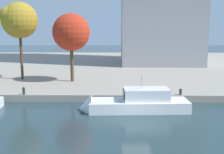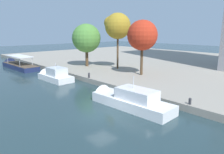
{
  "view_description": "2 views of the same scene",
  "coord_description": "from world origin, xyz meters",
  "px_view_note": "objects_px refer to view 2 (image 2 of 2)",
  "views": [
    {
      "loc": [
        -1.73,
        -23.9,
        8.17
      ],
      "look_at": [
        -2.23,
        5.7,
        3.07
      ],
      "focal_mm": 46.33,
      "sensor_mm": 36.0,
      "label": 1
    },
    {
      "loc": [
        15.5,
        -12.68,
        8.29
      ],
      "look_at": [
        -5.91,
        6.78,
        1.98
      ],
      "focal_mm": 34.24,
      "sensor_mm": 36.0,
      "label": 2
    }
  ],
  "objects_px": {
    "tour_boat_0": "(18,66)",
    "tree_1": "(143,35)",
    "motor_yacht_2": "(127,101)",
    "motor_yacht_1": "(53,76)",
    "tree_4": "(117,26)",
    "mooring_bollard_0": "(89,75)",
    "mooring_bollard_1": "(190,101)",
    "mooring_bollard_2": "(56,66)",
    "tree_0": "(87,38)"
  },
  "relations": [
    {
      "from": "mooring_bollard_0",
      "to": "mooring_bollard_2",
      "type": "distance_m",
      "value": 12.12
    },
    {
      "from": "tree_0",
      "to": "tree_1",
      "type": "xyz_separation_m",
      "value": [
        13.95,
        1.6,
        0.81
      ]
    },
    {
      "from": "mooring_bollard_1",
      "to": "tree_0",
      "type": "relative_size",
      "value": 0.08
    },
    {
      "from": "motor_yacht_2",
      "to": "mooring_bollard_2",
      "type": "xyz_separation_m",
      "value": [
        -24.03,
        4.0,
        0.57
      ]
    },
    {
      "from": "tour_boat_0",
      "to": "mooring_bollard_2",
      "type": "bearing_deg",
      "value": -159.8
    },
    {
      "from": "motor_yacht_1",
      "to": "tree_1",
      "type": "xyz_separation_m",
      "value": [
        9.78,
        11.73,
        6.94
      ]
    },
    {
      "from": "mooring_bollard_0",
      "to": "tree_0",
      "type": "bearing_deg",
      "value": 145.61
    },
    {
      "from": "mooring_bollard_0",
      "to": "tree_4",
      "type": "height_order",
      "value": "tree_4"
    },
    {
      "from": "tour_boat_0",
      "to": "tree_4",
      "type": "distance_m",
      "value": 24.5
    },
    {
      "from": "motor_yacht_2",
      "to": "motor_yacht_1",
      "type": "bearing_deg",
      "value": -3.26
    },
    {
      "from": "tree_4",
      "to": "tree_1",
      "type": "bearing_deg",
      "value": -7.87
    },
    {
      "from": "mooring_bollard_1",
      "to": "tree_4",
      "type": "relative_size",
      "value": 0.07
    },
    {
      "from": "mooring_bollard_2",
      "to": "tree_4",
      "type": "height_order",
      "value": "tree_4"
    },
    {
      "from": "mooring_bollard_0",
      "to": "mooring_bollard_1",
      "type": "bearing_deg",
      "value": 0.4
    },
    {
      "from": "tree_0",
      "to": "mooring_bollard_0",
      "type": "bearing_deg",
      "value": -34.39
    },
    {
      "from": "motor_yacht_1",
      "to": "mooring_bollard_2",
      "type": "xyz_separation_m",
      "value": [
        -6.46,
        3.87,
        0.57
      ]
    },
    {
      "from": "motor_yacht_2",
      "to": "tree_0",
      "type": "height_order",
      "value": "tree_0"
    },
    {
      "from": "motor_yacht_1",
      "to": "motor_yacht_2",
      "type": "height_order",
      "value": "motor_yacht_2"
    },
    {
      "from": "tour_boat_0",
      "to": "tree_1",
      "type": "height_order",
      "value": "tree_1"
    },
    {
      "from": "tree_1",
      "to": "tree_4",
      "type": "distance_m",
      "value": 7.65
    },
    {
      "from": "motor_yacht_1",
      "to": "tree_4",
      "type": "height_order",
      "value": "tree_4"
    },
    {
      "from": "mooring_bollard_2",
      "to": "motor_yacht_2",
      "type": "bearing_deg",
      "value": -9.46
    },
    {
      "from": "motor_yacht_1",
      "to": "mooring_bollard_0",
      "type": "distance_m",
      "value": 6.63
    },
    {
      "from": "motor_yacht_2",
      "to": "mooring_bollard_0",
      "type": "distance_m",
      "value": 12.45
    },
    {
      "from": "motor_yacht_1",
      "to": "mooring_bollard_2",
      "type": "relative_size",
      "value": 11.35
    },
    {
      "from": "mooring_bollard_0",
      "to": "tree_0",
      "type": "xyz_separation_m",
      "value": [
        -9.82,
        6.72,
        5.48
      ]
    },
    {
      "from": "motor_yacht_2",
      "to": "tree_0",
      "type": "bearing_deg",
      "value": -28.08
    },
    {
      "from": "motor_yacht_2",
      "to": "tree_1",
      "type": "distance_m",
      "value": 15.8
    },
    {
      "from": "mooring_bollard_2",
      "to": "tree_1",
      "type": "height_order",
      "value": "tree_1"
    },
    {
      "from": "tour_boat_0",
      "to": "motor_yacht_2",
      "type": "bearing_deg",
      "value": 177.82
    },
    {
      "from": "mooring_bollard_0",
      "to": "tree_1",
      "type": "relative_size",
      "value": 0.09
    },
    {
      "from": "tour_boat_0",
      "to": "motor_yacht_1",
      "type": "xyz_separation_m",
      "value": [
        16.42,
        0.28,
        0.17
      ]
    },
    {
      "from": "mooring_bollard_1",
      "to": "mooring_bollard_2",
      "type": "relative_size",
      "value": 1.01
    },
    {
      "from": "tree_0",
      "to": "motor_yacht_2",
      "type": "bearing_deg",
      "value": -25.26
    },
    {
      "from": "mooring_bollard_1",
      "to": "tree_1",
      "type": "bearing_deg",
      "value": 148.36
    },
    {
      "from": "tour_boat_0",
      "to": "motor_yacht_2",
      "type": "xyz_separation_m",
      "value": [
        33.99,
        0.15,
        0.17
      ]
    },
    {
      "from": "tree_0",
      "to": "tree_1",
      "type": "height_order",
      "value": "tree_1"
    },
    {
      "from": "tree_1",
      "to": "tree_4",
      "type": "bearing_deg",
      "value": 172.13
    },
    {
      "from": "tree_4",
      "to": "mooring_bollard_0",
      "type": "bearing_deg",
      "value": -70.69
    },
    {
      "from": "mooring_bollard_0",
      "to": "mooring_bollard_1",
      "type": "height_order",
      "value": "mooring_bollard_0"
    },
    {
      "from": "tour_boat_0",
      "to": "tree_1",
      "type": "bearing_deg",
      "value": -157.8
    },
    {
      "from": "motor_yacht_2",
      "to": "mooring_bollard_0",
      "type": "xyz_separation_m",
      "value": [
        -11.92,
        3.54,
        0.65
      ]
    },
    {
      "from": "motor_yacht_1",
      "to": "mooring_bollard_0",
      "type": "bearing_deg",
      "value": -151.33
    },
    {
      "from": "mooring_bollard_2",
      "to": "tree_0",
      "type": "bearing_deg",
      "value": 69.92
    },
    {
      "from": "mooring_bollard_1",
      "to": "tree_1",
      "type": "height_order",
      "value": "tree_1"
    },
    {
      "from": "mooring_bollard_0",
      "to": "motor_yacht_2",
      "type": "bearing_deg",
      "value": -16.53
    },
    {
      "from": "mooring_bollard_0",
      "to": "mooring_bollard_1",
      "type": "distance_m",
      "value": 17.44
    },
    {
      "from": "tour_boat_0",
      "to": "tree_0",
      "type": "relative_size",
      "value": 1.54
    },
    {
      "from": "tour_boat_0",
      "to": "mooring_bollard_0",
      "type": "bearing_deg",
      "value": -172.95
    },
    {
      "from": "motor_yacht_2",
      "to": "tree_0",
      "type": "distance_m",
      "value": 24.81
    }
  ]
}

